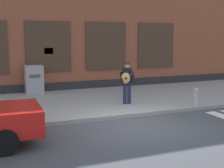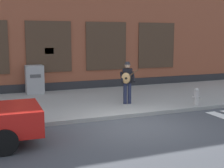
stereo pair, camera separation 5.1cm
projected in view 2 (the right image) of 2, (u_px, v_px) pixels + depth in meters
name	position (u px, v px, depth m)	size (l,w,h in m)	color
ground_plane	(135.00, 126.00, 10.09)	(160.00, 160.00, 0.00)	#424449
sidewalk	(97.00, 101.00, 13.59)	(28.00, 5.77, 0.14)	gray
building_backdrop	(69.00, 32.00, 17.61)	(28.00, 4.06, 6.24)	brown
busker	(127.00, 80.00, 12.54)	(0.72, 0.66, 1.70)	#1E233D
utility_box	(35.00, 79.00, 14.87)	(0.83, 0.70, 1.35)	#9E9E9E
fire_hydrant	(196.00, 97.00, 12.39)	(0.38, 0.20, 0.70)	#B2ADA8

